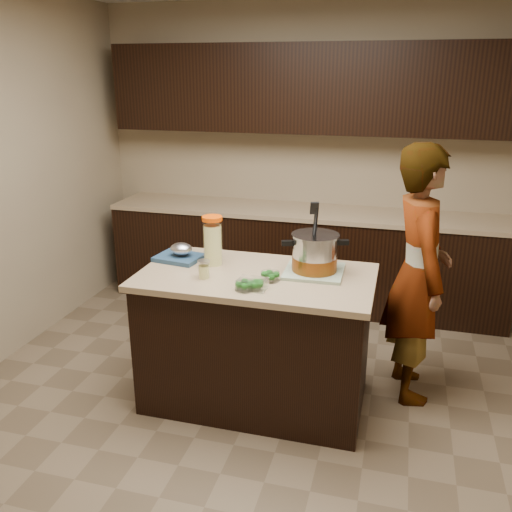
{
  "coord_description": "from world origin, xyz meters",
  "views": [
    {
      "loc": [
        0.83,
        -3.04,
        2.11
      ],
      "look_at": [
        0.0,
        0.0,
        1.02
      ],
      "focal_mm": 38.0,
      "sensor_mm": 36.0,
      "label": 1
    }
  ],
  "objects_px": {
    "stock_pot": "(315,255)",
    "lemonade_pitcher": "(213,242)",
    "person": "(418,275)",
    "island": "(256,339)"
  },
  "relations": [
    {
      "from": "lemonade_pitcher",
      "to": "island",
      "type": "bearing_deg",
      "value": -18.32
    },
    {
      "from": "stock_pot",
      "to": "lemonade_pitcher",
      "type": "relative_size",
      "value": 1.33
    },
    {
      "from": "stock_pot",
      "to": "person",
      "type": "relative_size",
      "value": 0.25
    },
    {
      "from": "island",
      "to": "stock_pot",
      "type": "xyz_separation_m",
      "value": [
        0.34,
        0.12,
        0.57
      ]
    },
    {
      "from": "lemonade_pitcher",
      "to": "person",
      "type": "relative_size",
      "value": 0.19
    },
    {
      "from": "island",
      "to": "lemonade_pitcher",
      "type": "relative_size",
      "value": 4.59
    },
    {
      "from": "lemonade_pitcher",
      "to": "person",
      "type": "bearing_deg",
      "value": 12.44
    },
    {
      "from": "stock_pot",
      "to": "person",
      "type": "height_order",
      "value": "person"
    },
    {
      "from": "lemonade_pitcher",
      "to": "person",
      "type": "xyz_separation_m",
      "value": [
        1.3,
        0.29,
        -0.2
      ]
    },
    {
      "from": "lemonade_pitcher",
      "to": "stock_pot",
      "type": "bearing_deg",
      "value": 1.19
    }
  ]
}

